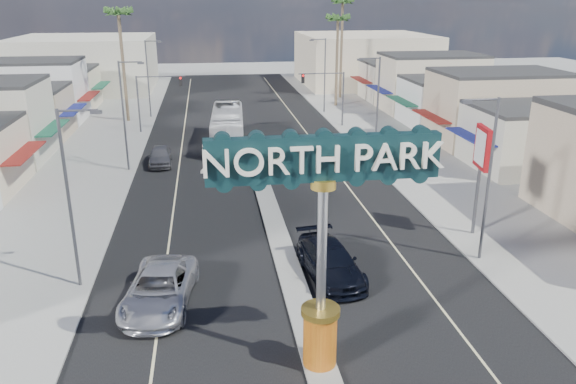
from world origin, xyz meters
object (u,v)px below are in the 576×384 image
object	(u,v)px
traffic_signal_right	(327,88)
streetlight_l_mid	(125,111)
streetlight_l_far	(149,75)
suv_left	(160,289)
palm_right_far	(343,7)
palm_left_far	(119,18)
streetlight_r_far	(324,72)
traffic_signal_left	(155,92)
bank_pylon_sign	(482,154)
streetlight_r_near	(487,172)
streetlight_r_mid	(376,104)
gateway_sign	(322,227)
suv_right	(330,261)
car_parked_left	(160,156)
palm_right_mid	(338,23)
streetlight_l_near	(71,191)
city_bus	(228,127)
car_parked_right	(338,160)

from	to	relation	value
traffic_signal_right	streetlight_l_mid	bearing A→B (deg)	-144.50
streetlight_l_far	suv_left	world-z (taller)	streetlight_l_far
palm_right_far	streetlight_l_mid	bearing A→B (deg)	-128.48
palm_left_far	suv_left	distance (m)	44.18
streetlight_r_far	suv_left	distance (m)	47.69
traffic_signal_left	bank_pylon_sign	world-z (taller)	bank_pylon_sign
traffic_signal_right	streetlight_r_near	world-z (taller)	streetlight_r_near
streetlight_l_far	streetlight_r_mid	bearing A→B (deg)	-46.52
gateway_sign	streetlight_r_mid	size ratio (longest dim) A/B	1.02
streetlight_r_far	suv_right	distance (m)	43.74
palm_left_far	car_parked_left	size ratio (longest dim) A/B	2.78
palm_right_mid	streetlight_r_mid	bearing A→B (deg)	-95.64
streetlight_l_near	palm_right_mid	bearing A→B (deg)	63.01
city_bus	streetlight_l_mid	bearing A→B (deg)	-133.96
car_parked_right	bank_pylon_sign	bearing A→B (deg)	-68.13
palm_right_mid	suv_right	bearing A→B (deg)	-103.25
traffic_signal_left	car_parked_right	size ratio (longest dim) A/B	1.13
palm_right_mid	car_parked_right	xyz separation A→B (m)	(-6.29, -28.44, -9.72)
suv_right	car_parked_left	size ratio (longest dim) A/B	1.27
palm_right_far	streetlight_l_near	bearing A→B (deg)	-116.06
palm_left_far	car_parked_right	distance (m)	31.70
streetlight_r_near	streetlight_r_mid	xyz separation A→B (m)	(0.00, 20.00, 0.00)
streetlight_r_near	palm_right_far	bearing A→B (deg)	84.98
gateway_sign	car_parked_left	distance (m)	31.01
palm_left_far	streetlight_r_near	bearing A→B (deg)	-59.64
streetlight_l_far	city_bus	distance (m)	16.83
traffic_signal_right	streetlight_l_far	xyz separation A→B (m)	(-19.62, 8.01, 0.79)
streetlight_r_far	car_parked_left	xyz separation A→B (m)	(-18.52, -20.53, -4.26)
streetlight_r_mid	car_parked_left	xyz separation A→B (m)	(-18.52, 1.47, -4.26)
gateway_sign	streetlight_r_near	xyz separation A→B (m)	(10.43, 8.02, -0.86)
traffic_signal_right	city_bus	bearing A→B (deg)	-151.08
traffic_signal_left	palm_right_mid	world-z (taller)	palm_right_mid
streetlight_r_mid	city_bus	distance (m)	15.05
car_parked_right	car_parked_left	bearing A→B (deg)	167.42
streetlight_l_near	suv_left	bearing A→B (deg)	-31.21
streetlight_r_near	suv_right	xyz separation A→B (m)	(-8.43, -0.71, -4.20)
streetlight_l_far	suv_left	size ratio (longest dim) A/B	1.44
traffic_signal_left	car_parked_left	distance (m)	13.04
streetlight_l_far	palm_left_far	world-z (taller)	palm_left_far
gateway_sign	city_bus	bearing A→B (deg)	93.19
suv_left	palm_right_mid	bearing A→B (deg)	75.99
palm_left_far	car_parked_right	xyz separation A→B (m)	(19.71, -22.44, -10.62)
streetlight_r_near	suv_right	bearing A→B (deg)	-175.18
traffic_signal_right	palm_right_far	size ratio (longest dim) A/B	0.43
traffic_signal_right	streetlight_r_near	distance (m)	34.03
streetlight_l_near	streetlight_r_near	bearing A→B (deg)	0.00
streetlight_l_far	streetlight_r_mid	xyz separation A→B (m)	(20.87, -22.00, 0.00)
traffic_signal_left	traffic_signal_right	world-z (taller)	same
streetlight_r_mid	bank_pylon_sign	size ratio (longest dim) A/B	1.36
streetlight_r_near	city_bus	bearing A→B (deg)	114.08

